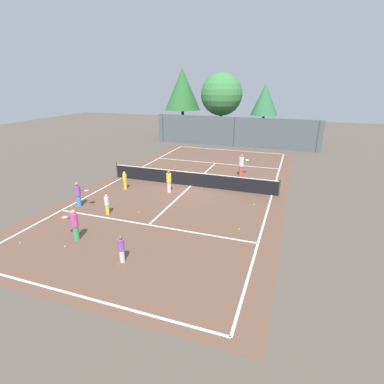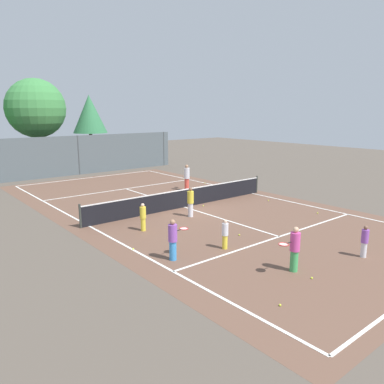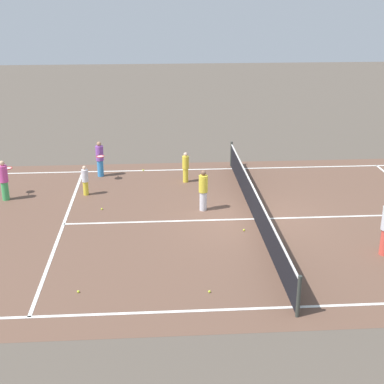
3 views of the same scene
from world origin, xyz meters
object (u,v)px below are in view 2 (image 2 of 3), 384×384
(player_4, at_px, (225,234))
(tennis_ball_5, at_px, (205,183))
(player_6, at_px, (173,239))
(player_3, at_px, (365,241))
(tennis_ball_2, at_px, (312,278))
(player_1, at_px, (294,249))
(player_5, at_px, (143,217))
(tennis_ball_7, at_px, (268,201))
(tennis_ball_0, at_px, (133,249))
(tennis_ball_1, at_px, (203,206))
(player_0, at_px, (187,177))
(tennis_ball_4, at_px, (239,235))
(tennis_ball_3, at_px, (280,305))
(player_2, at_px, (191,202))
(tennis_ball_6, at_px, (318,213))

(player_4, xyz_separation_m, tennis_ball_5, (8.14, 10.43, -0.56))
(player_6, bearing_deg, player_3, -37.26)
(player_3, xyz_separation_m, tennis_ball_2, (-3.00, 0.13, -0.57))
(player_1, height_order, tennis_ball_2, player_1)
(player_3, relative_size, player_5, 0.95)
(player_1, xyz_separation_m, tennis_ball_7, (7.11, 6.86, -0.75))
(player_5, relative_size, tennis_ball_2, 18.71)
(player_1, relative_size, tennis_ball_0, 22.84)
(tennis_ball_1, bearing_deg, tennis_ball_2, -110.64)
(player_1, height_order, player_5, player_1)
(player_0, relative_size, tennis_ball_7, 26.04)
(tennis_ball_1, distance_m, tennis_ball_4, 5.18)
(tennis_ball_3, bearing_deg, player_5, 85.22)
(player_6, xyz_separation_m, tennis_ball_1, (5.82, 5.08, -0.73))
(tennis_ball_1, bearing_deg, tennis_ball_4, -114.14)
(tennis_ball_0, height_order, tennis_ball_5, same)
(player_5, height_order, tennis_ball_7, player_5)
(player_5, height_order, tennis_ball_2, player_5)
(player_3, xyz_separation_m, player_6, (-5.41, 4.12, 0.16))
(player_3, relative_size, tennis_ball_5, 17.78)
(player_0, distance_m, player_1, 13.31)
(player_2, bearing_deg, tennis_ball_2, -101.15)
(tennis_ball_2, height_order, tennis_ball_3, same)
(player_1, height_order, tennis_ball_5, player_1)
(tennis_ball_0, xyz_separation_m, tennis_ball_6, (9.92, -1.52, 0.00))
(player_5, relative_size, tennis_ball_3, 18.71)
(player_0, bearing_deg, player_1, -113.44)
(tennis_ball_7, bearing_deg, player_3, -118.27)
(player_5, xyz_separation_m, tennis_ball_4, (2.76, -3.12, -0.60))
(player_0, bearing_deg, tennis_ball_2, -112.41)
(tennis_ball_4, bearing_deg, tennis_ball_6, -1.32)
(player_3, xyz_separation_m, tennis_ball_1, (0.41, 9.19, -0.57))
(player_2, relative_size, tennis_ball_6, 22.34)
(player_5, distance_m, tennis_ball_7, 8.63)
(player_2, xyz_separation_m, tennis_ball_3, (-3.68, -8.33, -0.72))
(player_4, height_order, tennis_ball_4, player_4)
(player_1, height_order, tennis_ball_3, player_1)
(player_0, relative_size, tennis_ball_1, 26.04)
(player_2, distance_m, player_4, 4.65)
(tennis_ball_5, bearing_deg, tennis_ball_4, -124.19)
(tennis_ball_5, bearing_deg, tennis_ball_7, -96.58)
(player_2, xyz_separation_m, tennis_ball_0, (-4.56, -2.17, -0.72))
(player_5, xyz_separation_m, tennis_ball_0, (-1.54, -1.73, -0.60))
(tennis_ball_3, xyz_separation_m, tennis_ball_4, (3.42, 4.76, 0.00))
(player_2, height_order, tennis_ball_5, player_2)
(player_6, distance_m, tennis_ball_1, 7.76)
(player_3, xyz_separation_m, tennis_ball_7, (4.15, 7.71, -0.57))
(player_1, xyz_separation_m, player_2, (1.52, 7.18, -0.03))
(player_1, distance_m, tennis_ball_7, 9.90)
(tennis_ball_7, bearing_deg, player_0, 108.71)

